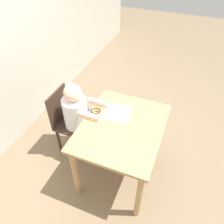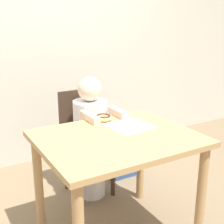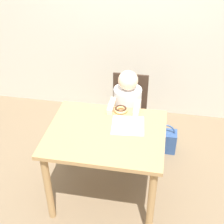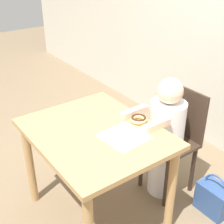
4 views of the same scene
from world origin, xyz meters
name	(u,v)px [view 2 (image 2 of 4)]	position (x,y,z in m)	size (l,w,h in m)	color
wall_back	(38,39)	(0.00, 1.50, 1.25)	(8.00, 0.05, 2.50)	beige
dining_table	(117,154)	(0.00, 0.00, 0.63)	(0.97, 0.78, 0.75)	tan
chair	(85,140)	(0.10, 0.68, 0.46)	(0.36, 0.37, 0.87)	#38281E
child_figure	(91,139)	(0.10, 0.58, 0.51)	(0.28, 0.48, 1.02)	white
donut	(103,118)	(0.07, 0.32, 0.77)	(0.12, 0.12, 0.04)	#DBB270
napkin	(130,126)	(0.17, 0.12, 0.75)	(0.29, 0.29, 0.00)	white
handbag	(123,163)	(0.51, 0.73, 0.13)	(0.25, 0.16, 0.34)	#2D4C84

